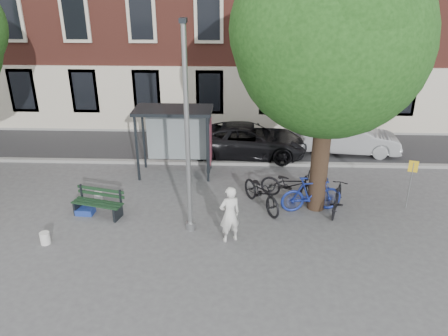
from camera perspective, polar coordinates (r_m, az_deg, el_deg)
ground at (r=13.43m, az=-4.38°, el=-7.97°), size 90.00×90.00×0.00m
road at (r=19.70m, az=-2.19°, el=2.84°), size 40.00×4.00×0.01m
curb_near at (r=17.83m, az=-2.66°, el=0.70°), size 40.00×0.25×0.12m
curb_far at (r=21.55m, az=-1.80°, el=4.89°), size 40.00×0.25×0.12m
lamppost at (r=12.20m, az=-4.78°, el=3.20°), size 0.28×0.35×6.11m
tree_right at (r=13.05m, az=14.12°, el=16.79°), size 5.76×5.60×8.20m
bus_shelter at (r=16.40m, az=-5.16°, el=5.47°), size 2.85×1.45×2.62m
painter at (r=12.45m, az=0.76°, el=-6.07°), size 0.74×0.63×1.72m
bench at (r=14.53m, az=-16.08°, el=-4.52°), size 1.73×0.92×0.85m
bike_a at (r=14.99m, az=8.67°, el=-2.17°), size 2.25×1.51×1.12m
bike_b at (r=14.39m, az=11.36°, el=-3.33°), size 2.09×0.91×1.22m
bike_c at (r=14.35m, az=4.93°, el=-3.17°), size 1.69×2.26×1.14m
bike_d at (r=14.50m, az=14.57°, el=-3.92°), size 1.02×1.72×1.00m
car_dark at (r=18.51m, az=3.18°, el=3.66°), size 5.04×2.51×1.37m
car_silver at (r=19.53m, az=16.14°, el=3.80°), size 4.23×1.80×1.36m
blue_crate at (r=14.85m, az=-17.65°, el=-5.37°), size 0.58×0.44×0.20m
bucket_a at (r=13.65m, az=-22.33°, el=-8.47°), size 0.33×0.33×0.36m
bucket_b at (r=15.46m, az=-16.07°, el=-3.62°), size 0.29×0.29×0.36m
notice_sign at (r=15.28m, az=23.30°, el=-0.90°), size 0.28×0.11×1.68m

